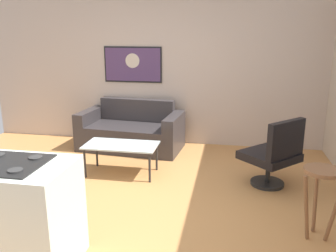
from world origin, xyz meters
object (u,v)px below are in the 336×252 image
object	(u,v)px
coffee_table	(121,147)
armchair	(274,154)
bar_stool	(321,185)
wall_painting	(133,65)
couch	(132,132)

from	to	relation	value
coffee_table	armchair	bearing A→B (deg)	-1.95
bar_stool	coffee_table	bearing A→B (deg)	153.03
coffee_table	bar_stool	bearing A→B (deg)	-26.97
armchair	wall_painting	size ratio (longest dim) A/B	0.88
armchair	wall_painting	world-z (taller)	wall_painting
couch	bar_stool	xyz separation A→B (m)	(2.45, -2.26, 0.27)
coffee_table	armchair	distance (m)	1.99
couch	bar_stool	world-z (taller)	couch
couch	coffee_table	xyz separation A→B (m)	(0.17, -1.10, 0.11)
armchair	bar_stool	xyz separation A→B (m)	(0.29, -1.09, 0.11)
armchair	couch	bearing A→B (deg)	151.57
wall_painting	coffee_table	bearing A→B (deg)	-80.93
armchair	wall_painting	bearing A→B (deg)	144.66
coffee_table	bar_stool	distance (m)	2.56
coffee_table	wall_painting	world-z (taller)	wall_painting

